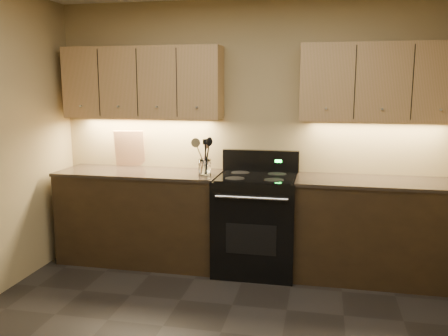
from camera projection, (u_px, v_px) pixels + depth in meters
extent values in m
cube|color=tan|center=(254.00, 134.00, 4.73)|extent=(4.00, 0.04, 2.60)
cube|color=black|center=(141.00, 218.00, 4.81)|extent=(1.60, 0.60, 0.90)
cube|color=#3C3026|center=(140.00, 173.00, 4.73)|extent=(1.62, 0.62, 0.03)
cube|color=black|center=(375.00, 232.00, 4.35)|extent=(1.44, 0.60, 0.90)
cube|color=#3C3026|center=(378.00, 182.00, 4.27)|extent=(1.46, 0.62, 0.03)
cube|color=black|center=(256.00, 224.00, 4.55)|extent=(0.76, 0.65, 0.92)
cube|color=black|center=(257.00, 177.00, 4.47)|extent=(0.70, 0.60, 0.01)
cube|color=black|center=(261.00, 161.00, 4.72)|extent=(0.76, 0.07, 0.22)
cube|color=#19FF33|center=(278.00, 161.00, 4.65)|extent=(0.06, 0.00, 0.03)
cylinder|color=silver|center=(251.00, 198.00, 4.16)|extent=(0.65, 0.02, 0.02)
cube|color=black|center=(251.00, 240.00, 4.24)|extent=(0.46, 0.00, 0.28)
cylinder|color=black|center=(235.00, 178.00, 4.36)|extent=(0.18, 0.18, 0.00)
cylinder|color=black|center=(274.00, 180.00, 4.28)|extent=(0.18, 0.18, 0.00)
cylinder|color=black|center=(240.00, 172.00, 4.64)|extent=(0.18, 0.18, 0.00)
cylinder|color=black|center=(277.00, 174.00, 4.57)|extent=(0.18, 0.18, 0.00)
cube|color=tan|center=(143.00, 83.00, 4.72)|extent=(1.60, 0.30, 0.70)
cube|color=tan|center=(382.00, 83.00, 4.26)|extent=(1.44, 0.30, 0.70)
cube|color=#B2B5BA|center=(132.00, 148.00, 5.02)|extent=(0.08, 0.01, 0.12)
cylinder|color=white|center=(205.00, 167.00, 4.54)|extent=(0.14, 0.14, 0.15)
cylinder|color=white|center=(205.00, 174.00, 4.55)|extent=(0.12, 0.12, 0.02)
cube|color=tan|center=(130.00, 149.00, 4.97)|extent=(0.32, 0.16, 0.38)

